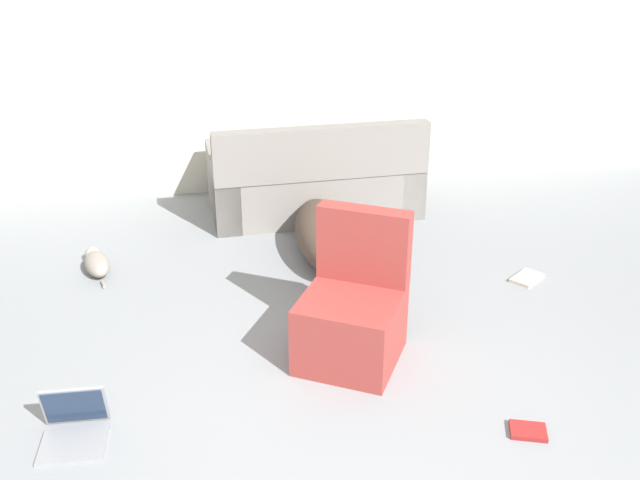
{
  "coord_description": "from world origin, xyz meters",
  "views": [
    {
      "loc": [
        -0.54,
        -2.14,
        2.34
      ],
      "look_at": [
        0.15,
        1.83,
        0.48
      ],
      "focal_mm": 40.0,
      "sensor_mm": 36.0,
      "label": 1
    }
  ],
  "objects_px": {
    "cat": "(96,263)",
    "book_cream": "(527,278)",
    "book_red": "(528,431)",
    "dog": "(323,231)",
    "laptop_open": "(74,422)",
    "side_chair": "(353,312)",
    "couch": "(314,181)"
  },
  "relations": [
    {
      "from": "cat",
      "to": "side_chair",
      "type": "xyz_separation_m",
      "value": [
        1.57,
        -1.35,
        0.22
      ]
    },
    {
      "from": "book_cream",
      "to": "side_chair",
      "type": "height_order",
      "value": "side_chair"
    },
    {
      "from": "laptop_open",
      "to": "side_chair",
      "type": "bearing_deg",
      "value": 18.63
    },
    {
      "from": "dog",
      "to": "book_cream",
      "type": "distance_m",
      "value": 1.51
    },
    {
      "from": "cat",
      "to": "book_red",
      "type": "height_order",
      "value": "cat"
    },
    {
      "from": "cat",
      "to": "book_cream",
      "type": "relative_size",
      "value": 1.87
    },
    {
      "from": "couch",
      "to": "side_chair",
      "type": "distance_m",
      "value": 2.21
    },
    {
      "from": "couch",
      "to": "cat",
      "type": "relative_size",
      "value": 3.36
    },
    {
      "from": "dog",
      "to": "cat",
      "type": "distance_m",
      "value": 1.65
    },
    {
      "from": "cat",
      "to": "laptop_open",
      "type": "height_order",
      "value": "laptop_open"
    },
    {
      "from": "book_red",
      "to": "book_cream",
      "type": "height_order",
      "value": "same"
    },
    {
      "from": "dog",
      "to": "cat",
      "type": "relative_size",
      "value": 3.17
    },
    {
      "from": "cat",
      "to": "book_cream",
      "type": "height_order",
      "value": "cat"
    },
    {
      "from": "book_cream",
      "to": "side_chair",
      "type": "relative_size",
      "value": 0.33
    },
    {
      "from": "book_red",
      "to": "side_chair",
      "type": "bearing_deg",
      "value": 131.03
    },
    {
      "from": "couch",
      "to": "book_red",
      "type": "distance_m",
      "value": 3.08
    },
    {
      "from": "dog",
      "to": "laptop_open",
      "type": "height_order",
      "value": "dog"
    },
    {
      "from": "dog",
      "to": "laptop_open",
      "type": "bearing_deg",
      "value": 141.63
    },
    {
      "from": "cat",
      "to": "couch",
      "type": "bearing_deg",
      "value": -78.8
    },
    {
      "from": "book_red",
      "to": "couch",
      "type": "bearing_deg",
      "value": 100.62
    },
    {
      "from": "couch",
      "to": "book_cream",
      "type": "distance_m",
      "value": 1.98
    },
    {
      "from": "laptop_open",
      "to": "dog",
      "type": "bearing_deg",
      "value": 51.67
    },
    {
      "from": "dog",
      "to": "book_red",
      "type": "bearing_deg",
      "value": -162.2
    },
    {
      "from": "couch",
      "to": "laptop_open",
      "type": "xyz_separation_m",
      "value": [
        -1.63,
        -2.65,
        -0.19
      ]
    },
    {
      "from": "cat",
      "to": "book_red",
      "type": "bearing_deg",
      "value": -148.67
    },
    {
      "from": "book_cream",
      "to": "dog",
      "type": "bearing_deg",
      "value": 152.11
    },
    {
      "from": "dog",
      "to": "laptop_open",
      "type": "relative_size",
      "value": 5.16
    },
    {
      "from": "couch",
      "to": "dog",
      "type": "xyz_separation_m",
      "value": [
        -0.07,
        -0.8,
        -0.1
      ]
    },
    {
      "from": "dog",
      "to": "cat",
      "type": "bearing_deg",
      "value": 93.52
    },
    {
      "from": "couch",
      "to": "book_cream",
      "type": "height_order",
      "value": "couch"
    },
    {
      "from": "laptop_open",
      "to": "side_chair",
      "type": "distance_m",
      "value": 1.57
    },
    {
      "from": "couch",
      "to": "laptop_open",
      "type": "distance_m",
      "value": 3.12
    }
  ]
}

